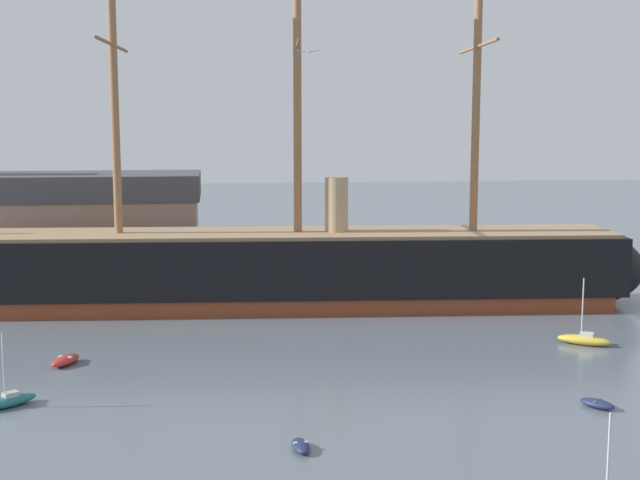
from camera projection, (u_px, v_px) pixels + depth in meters
tall_ship at (298, 267)px, 72.93m from camera, size 66.11×15.31×31.78m
dinghy_near_centre at (301, 446)px, 41.46m from camera, size 1.03×1.98×0.45m
sailboat_mid_left at (8, 401)px, 47.73m from camera, size 3.20×2.79×4.28m
dinghy_mid_right at (597, 404)px, 47.58m from camera, size 1.97×2.17×0.48m
dinghy_alongside_bow at (65, 360)px, 55.95m from camera, size 2.16×2.85×0.62m
sailboat_alongside_stern at (584, 339)px, 60.94m from camera, size 3.72×2.98×4.85m
sailboat_far_right at (592, 296)px, 76.02m from camera, size 3.98×3.21×5.20m
dinghy_distant_centre at (263, 276)px, 86.13m from camera, size 2.72×1.91×0.59m
seagull_in_flight at (309, 51)px, 37.85m from camera, size 1.14×0.42×0.13m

